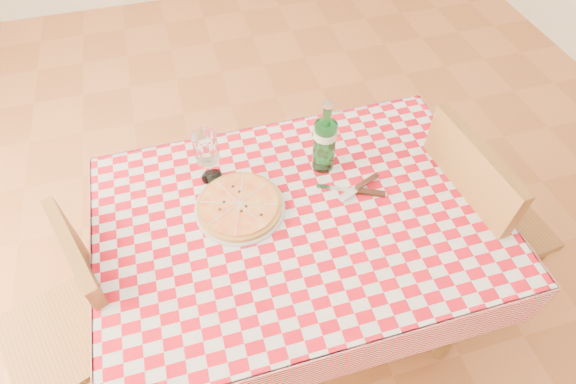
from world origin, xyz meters
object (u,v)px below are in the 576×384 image
(dining_table, at_px, (298,233))
(wine_glass, at_px, (208,157))
(chair_near, at_px, (470,215))
(pizza_plate, at_px, (240,205))
(water_bottle, at_px, (325,136))
(chair_far, at_px, (80,313))

(dining_table, relative_size, wine_glass, 5.91)
(dining_table, height_order, chair_near, chair_near)
(dining_table, distance_m, chair_near, 0.69)
(pizza_plate, height_order, water_bottle, water_bottle)
(dining_table, bearing_deg, chair_near, -2.59)
(water_bottle, xyz_separation_m, wine_glass, (-0.39, 0.05, -0.04))
(pizza_plate, distance_m, wine_glass, 0.19)
(chair_far, distance_m, wine_glass, 0.69)
(pizza_plate, xyz_separation_m, wine_glass, (-0.07, 0.16, 0.08))
(chair_near, xyz_separation_m, chair_far, (-1.45, 0.03, -0.06))
(chair_far, xyz_separation_m, pizza_plate, (0.60, 0.08, 0.29))
(dining_table, relative_size, chair_far, 1.40)
(water_bottle, relative_size, wine_glass, 1.40)
(chair_near, height_order, chair_far, chair_near)
(dining_table, height_order, water_bottle, water_bottle)
(dining_table, distance_m, pizza_plate, 0.23)
(chair_far, relative_size, water_bottle, 3.01)
(chair_near, bearing_deg, water_bottle, 152.02)
(dining_table, bearing_deg, pizza_plate, 155.21)
(water_bottle, distance_m, wine_glass, 0.39)
(chair_near, relative_size, water_bottle, 3.38)
(chair_near, height_order, water_bottle, water_bottle)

